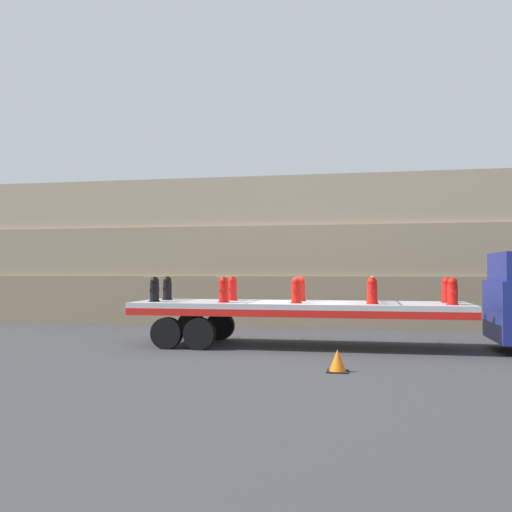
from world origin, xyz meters
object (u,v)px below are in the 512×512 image
fire_hydrant_red_near_1 (224,290)px  fire_hydrant_black_near_0 (155,290)px  fire_hydrant_red_far_3 (372,290)px  fire_hydrant_red_near_4 (452,292)px  fire_hydrant_red_near_2 (296,291)px  fire_hydrant_red_near_3 (372,291)px  fire_hydrant_red_far_1 (232,289)px  fire_hydrant_red_far_4 (447,290)px  fire_hydrant_black_far_0 (167,289)px  fire_hydrant_red_far_2 (301,289)px  traffic_cone (337,361)px  flatbed_trailer (278,310)px

fire_hydrant_red_near_1 → fire_hydrant_black_near_0: bearing=180.0°
fire_hydrant_red_far_3 → fire_hydrant_red_near_4: 2.38m
fire_hydrant_black_near_0 → fire_hydrant_red_near_2: 4.22m
fire_hydrant_red_far_3 → fire_hydrant_red_near_3: bearing=-90.0°
fire_hydrant_red_far_1 → fire_hydrant_black_near_0: bearing=-152.1°
fire_hydrant_red_near_4 → fire_hydrant_red_far_4: size_ratio=1.00×
fire_hydrant_red_near_2 → fire_hydrant_red_near_4: (4.22, 0.00, 0.00)m
fire_hydrant_black_near_0 → fire_hydrant_red_far_1: bearing=27.9°
fire_hydrant_black_near_0 → fire_hydrant_red_near_4: (8.43, 0.00, 0.00)m
fire_hydrant_red_far_4 → fire_hydrant_black_far_0: bearing=180.0°
fire_hydrant_red_far_2 → fire_hydrant_red_near_3: bearing=-27.9°
fire_hydrant_red_near_3 → traffic_cone: 3.79m
fire_hydrant_red_near_1 → fire_hydrant_red_far_4: size_ratio=1.00×
flatbed_trailer → fire_hydrant_red_far_1: size_ratio=13.01×
flatbed_trailer → fire_hydrant_red_near_1: (-1.50, -0.56, 0.59)m
fire_hydrant_red_near_4 → fire_hydrant_red_far_4: (0.00, 1.11, 0.00)m
fire_hydrant_black_far_0 → fire_hydrant_red_far_3: 6.32m
flatbed_trailer → fire_hydrant_red_near_2: 1.01m
fire_hydrant_red_near_3 → traffic_cone: bearing=-103.1°
fire_hydrant_black_far_0 → fire_hydrant_red_near_2: (4.22, -1.11, 0.00)m
fire_hydrant_red_near_2 → fire_hydrant_red_near_4: same height
fire_hydrant_red_far_3 → fire_hydrant_red_far_1: bearing=180.0°
fire_hydrant_red_near_2 → fire_hydrant_red_near_1: bearing=180.0°
traffic_cone → fire_hydrant_red_far_2: bearing=106.1°
fire_hydrant_red_near_3 → fire_hydrant_red_far_1: bearing=165.2°
fire_hydrant_red_near_3 → fire_hydrant_red_near_2: bearing=180.0°
flatbed_trailer → fire_hydrant_red_far_1: fire_hydrant_red_far_1 is taller
fire_hydrant_red_near_1 → fire_hydrant_red_near_4: size_ratio=1.00×
flatbed_trailer → fire_hydrant_red_near_3: bearing=-11.6°
fire_hydrant_black_far_0 → fire_hydrant_red_far_1: same height
fire_hydrant_red_far_2 → flatbed_trailer: bearing=-137.2°
fire_hydrant_red_far_4 → fire_hydrant_red_near_1: bearing=-170.0°
fire_hydrant_black_near_0 → fire_hydrant_black_far_0: 1.11m
fire_hydrant_red_far_1 → fire_hydrant_red_far_3: bearing=0.0°
fire_hydrant_red_far_3 → fire_hydrant_red_near_4: (2.11, -1.11, 0.00)m
fire_hydrant_red_far_1 → fire_hydrant_red_near_4: same height
fire_hydrant_red_far_1 → fire_hydrant_red_far_3: (4.22, 0.00, 0.00)m
flatbed_trailer → fire_hydrant_red_near_4: fire_hydrant_red_near_4 is taller
fire_hydrant_red_near_3 → flatbed_trailer: bearing=168.4°
fire_hydrant_red_far_1 → fire_hydrant_red_far_4: size_ratio=1.00×
fire_hydrant_red_far_2 → fire_hydrant_red_far_4: same height
fire_hydrant_red_near_2 → fire_hydrant_red_far_4: same height
fire_hydrant_black_far_0 → fire_hydrant_red_far_4: 8.43m
fire_hydrant_black_far_0 → fire_hydrant_red_far_1: size_ratio=1.00×
fire_hydrant_red_near_1 → fire_hydrant_red_far_4: same height
fire_hydrant_red_near_1 → fire_hydrant_red_far_3: (4.22, 1.11, 0.00)m
fire_hydrant_red_far_2 → fire_hydrant_red_near_4: bearing=-14.8°
fire_hydrant_red_far_1 → fire_hydrant_black_far_0: bearing=180.0°
fire_hydrant_red_far_1 → fire_hydrant_red_near_3: size_ratio=1.00×
fire_hydrant_black_far_0 → fire_hydrant_red_far_2: (4.22, 0.00, 0.00)m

